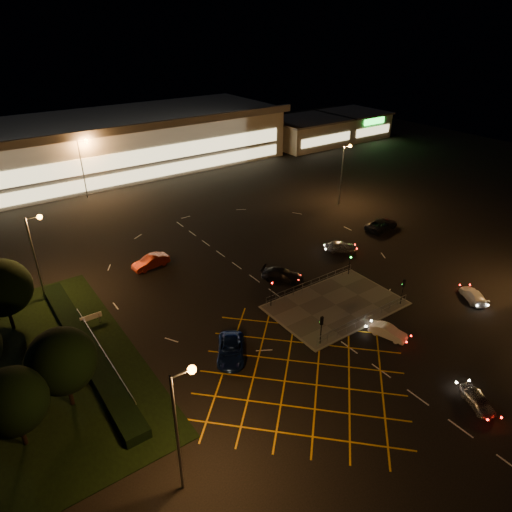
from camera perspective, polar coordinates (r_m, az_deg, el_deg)
ground at (r=51.62m, az=6.78°, el=-5.87°), size 180.00×180.00×0.00m
pedestrian_island at (r=51.59m, az=9.94°, el=-6.07°), size 14.00×9.00×0.12m
grass_verge at (r=46.95m, az=-26.29°, el=-12.93°), size 18.00×30.00×0.08m
hedge at (r=47.10m, az=-20.47°, el=-10.71°), size 2.00×26.00×1.00m
supermarket at (r=100.53m, az=-17.65°, el=13.28°), size 72.00×26.50×10.50m
retail_unit_a at (r=116.68m, az=6.38°, el=15.20°), size 18.80×14.80×6.35m
retail_unit_b at (r=127.61m, az=12.04°, el=15.88°), size 14.80×14.80×6.35m
streetlight_sw at (r=30.30m, az=-9.30°, el=-19.05°), size 1.78×0.56×10.03m
streetlight_nw at (r=54.29m, az=-25.73°, el=1.10°), size 1.78×0.56×10.03m
streetlight_ne at (r=77.62m, az=10.96°, el=10.96°), size 1.78×0.56×10.03m
streetlight_far_left at (r=84.67m, az=-20.75°, el=11.09°), size 1.78×0.56×10.03m
streetlight_far_right at (r=103.37m, az=1.20°, el=15.62°), size 1.78×0.56×10.03m
signal_sw at (r=44.45m, az=8.18°, el=-8.49°), size 0.28×0.30×3.15m
signal_se at (r=52.27m, az=17.93°, el=-3.64°), size 0.28×0.30×3.15m
signal_nw at (r=49.43m, az=1.92°, el=-4.07°), size 0.28×0.30×3.15m
signal_ne at (r=56.57m, az=11.68°, el=-0.27°), size 0.28×0.30×3.15m
tree_a at (r=38.00m, az=-28.21°, el=-15.75°), size 5.04×5.04×6.86m
tree_c at (r=51.08m, az=-29.21°, el=-3.49°), size 5.76×5.76×7.84m
tree_e at (r=39.52m, az=-23.11°, el=-11.97°), size 5.40×5.40×7.35m
car_near_silver at (r=43.21m, az=25.97°, el=-15.86°), size 2.77×3.84×1.22m
car_queue_white at (r=47.88m, az=16.19°, el=-9.06°), size 2.36×3.94×1.23m
car_left_blue at (r=43.67m, az=-3.17°, el=-11.65°), size 5.04×5.85×1.49m
car_far_dkgrey at (r=55.20m, az=3.31°, el=-2.38°), size 4.77×5.27×1.48m
car_right_silver at (r=62.93m, az=10.53°, el=1.19°), size 4.57×3.92×1.48m
car_circ_red at (r=59.41m, az=-13.02°, el=-0.71°), size 4.98×2.26×1.58m
car_east_grey at (r=70.88m, az=15.42°, el=3.81°), size 5.83×3.09×1.56m
car_approach_white at (r=57.03m, az=25.53°, el=-4.45°), size 3.67×4.45×1.22m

